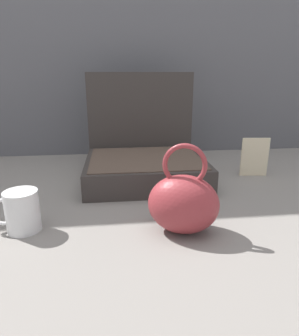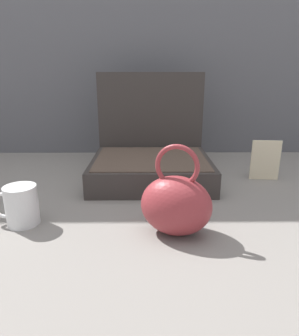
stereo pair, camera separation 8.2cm
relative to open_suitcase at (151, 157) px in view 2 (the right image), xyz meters
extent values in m
plane|color=slate|center=(-0.01, -0.21, -0.07)|extent=(6.00, 6.00, 0.00)
cube|color=#332D2B|center=(0.00, -0.04, -0.03)|extent=(0.40, 0.33, 0.08)
cube|color=#4C3D33|center=(0.00, -0.04, 0.01)|extent=(0.36, 0.30, 0.00)
cube|color=#332D2B|center=(0.00, 0.14, 0.10)|extent=(0.40, 0.02, 0.36)
ellipsoid|color=maroon|center=(0.05, -0.40, -0.01)|extent=(0.19, 0.16, 0.14)
torus|color=maroon|center=(0.05, -0.40, 0.09)|extent=(0.10, 0.04, 0.10)
cylinder|color=silver|center=(-0.32, -0.35, -0.02)|extent=(0.08, 0.08, 0.10)
torus|color=silver|center=(-0.36, -0.35, -0.02)|extent=(0.07, 0.01, 0.07)
cube|color=beige|center=(0.39, -0.03, -0.01)|extent=(0.10, 0.02, 0.14)
camera|label=1|loc=(-0.10, -1.01, 0.28)|focal=32.10mm
camera|label=2|loc=(-0.01, -1.01, 0.28)|focal=32.10mm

